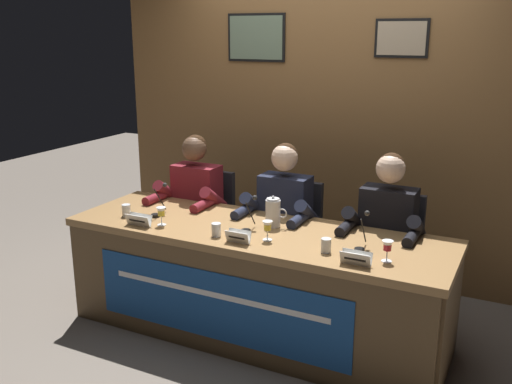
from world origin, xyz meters
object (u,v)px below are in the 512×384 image
at_px(nameplate_left, 139,220).
at_px(microphone_left, 159,205).
at_px(juice_glass_right, 387,247).
at_px(water_cup_right, 326,246).
at_px(microphone_right, 362,237).
at_px(chair_center, 291,244).
at_px(chair_right, 389,261).
at_px(panelist_right, 384,232).
at_px(panelist_left, 191,203).
at_px(conference_table, 249,269).
at_px(nameplate_right, 356,258).
at_px(water_pitcher_central, 273,213).
at_px(juice_glass_left, 161,213).
at_px(juice_glass_center, 267,227).
at_px(water_cup_center, 216,230).
at_px(water_cup_left, 126,211).
at_px(panelist_center, 280,216).
at_px(nameplate_center, 238,237).
at_px(chair_left, 206,229).
at_px(microphone_center, 249,220).

xyz_separation_m(nameplate_left, microphone_left, (-0.02, 0.25, 0.03)).
height_order(juice_glass_right, water_cup_right, juice_glass_right).
xyz_separation_m(microphone_left, microphone_right, (1.46, 0.00, 0.00)).
relative_size(chair_center, water_cup_right, 10.66).
bearing_deg(chair_right, panelist_right, -90.00).
bearing_deg(panelist_right, panelist_left, 180.00).
distance_m(conference_table, microphone_left, 0.81).
distance_m(nameplate_right, water_pitcher_central, 0.79).
height_order(juice_glass_left, juice_glass_center, same).
bearing_deg(water_cup_center, nameplate_right, -3.56).
bearing_deg(nameplate_left, panelist_left, 92.35).
distance_m(juice_glass_left, water_cup_left, 0.34).
xyz_separation_m(chair_center, juice_glass_center, (0.16, -0.74, 0.39)).
relative_size(juice_glass_center, panelist_right, 0.10).
xyz_separation_m(panelist_center, juice_glass_center, (0.16, -0.54, 0.11)).
distance_m(juice_glass_center, water_pitcher_central, 0.27).
bearing_deg(nameplate_center, nameplate_right, -0.98).
height_order(water_cup_left, microphone_right, microphone_right).
bearing_deg(microphone_right, conference_table, -175.36).
relative_size(conference_table, panelist_left, 2.07).
height_order(microphone_left, water_cup_center, microphone_left).
xyz_separation_m(chair_center, panelist_center, (0.00, -0.20, 0.28)).
relative_size(water_cup_left, water_pitcher_central, 0.40).
distance_m(chair_center, microphone_right, 1.03).
xyz_separation_m(panelist_left, water_cup_right, (1.30, -0.57, 0.06)).
bearing_deg(panelist_right, water_cup_right, -109.13).
height_order(juice_glass_left, microphone_left, microphone_left).
bearing_deg(water_cup_right, water_cup_left, 179.28).
relative_size(conference_table, panelist_center, 2.07).
xyz_separation_m(water_cup_left, water_pitcher_central, (1.01, 0.27, 0.06)).
height_order(chair_left, water_cup_center, chair_left).
height_order(microphone_center, microphone_right, same).
bearing_deg(panelist_center, juice_glass_right, -31.42).
bearing_deg(chair_right, microphone_center, -140.63).
bearing_deg(nameplate_right, chair_center, 130.96).
bearing_deg(water_cup_left, conference_table, 3.97).
distance_m(juice_glass_right, microphone_right, 0.22).
distance_m(nameplate_center, juice_glass_right, 0.89).
bearing_deg(panelist_right, chair_center, 165.10).
relative_size(juice_glass_center, water_cup_center, 1.46).
bearing_deg(chair_center, nameplate_left, -129.37).
bearing_deg(microphone_center, juice_glass_right, -7.08).
height_order(panelist_left, chair_center, panelist_left).
xyz_separation_m(conference_table, water_cup_left, (-0.93, -0.06, 0.28)).
bearing_deg(panelist_right, conference_table, -146.91).
bearing_deg(water_cup_left, juice_glass_center, 0.60).
height_order(juice_glass_center, water_cup_right, juice_glass_center).
bearing_deg(microphone_left, panelist_left, 91.42).
xyz_separation_m(microphone_center, nameplate_right, (0.79, -0.24, -0.03)).
bearing_deg(water_cup_center, water_cup_left, 174.89).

